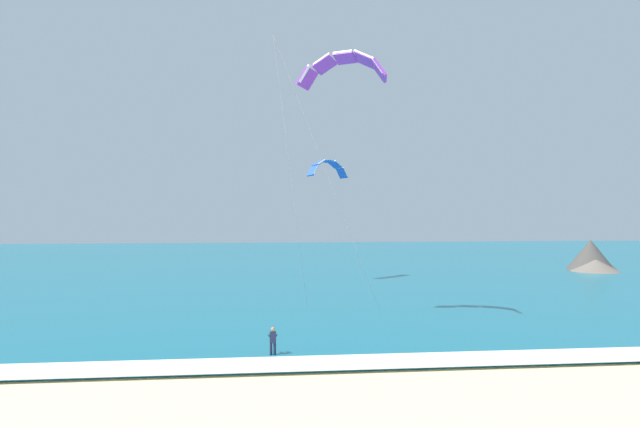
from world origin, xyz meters
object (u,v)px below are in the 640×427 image
surfboard (273,358)px  kite_primary (343,67)px  kite_distant (328,166)px  kitesurfer (273,341)px

surfboard → kite_primary: 20.83m
surfboard → kite_distant: size_ratio=0.27×
surfboard → kite_distant: (6.92, 33.15, 13.16)m
kite_distant → kitesurfer: bearing=-101.8°
kitesurfer → kite_distant: bearing=78.2°
surfboard → kitesurfer: kitesurfer is taller
kite_primary → kite_distant: size_ratio=3.50×
surfboard → kitesurfer: (-0.00, 0.02, 0.91)m
surfboard → kite_distant: bearing=78.2°
kite_primary → kite_distant: (1.78, 24.29, -4.98)m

